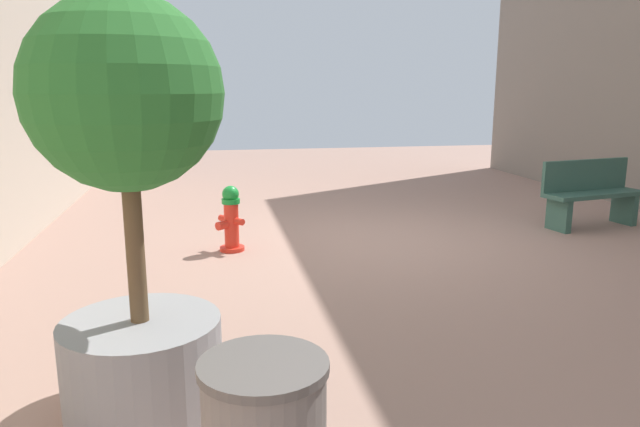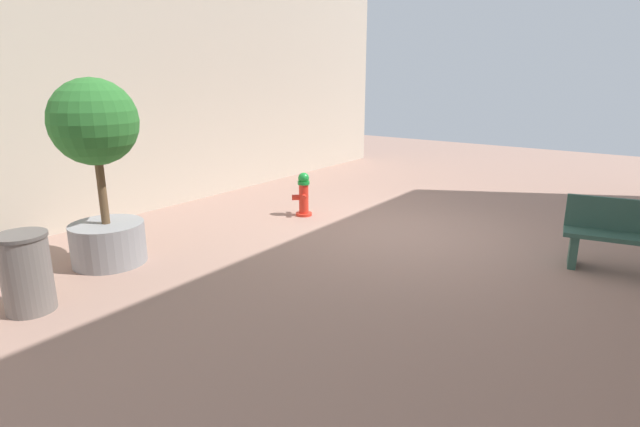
% 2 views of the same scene
% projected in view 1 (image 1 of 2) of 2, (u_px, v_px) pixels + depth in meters
% --- Properties ---
extents(ground_plane, '(23.40, 23.40, 0.00)m').
position_uv_depth(ground_plane, '(389.00, 241.00, 7.64)').
color(ground_plane, '#9E7A6B').
extents(fire_hydrant, '(0.36, 0.36, 0.81)m').
position_uv_depth(fire_hydrant, '(231.00, 219.00, 7.10)').
color(fire_hydrant, red).
rests_on(fire_hydrant, ground_plane).
extents(bench_near, '(1.58, 0.71, 0.95)m').
position_uv_depth(bench_near, '(590.00, 193.00, 8.35)').
color(bench_near, '#33594C').
rests_on(bench_near, ground_plane).
extents(planter_tree, '(1.12, 1.12, 2.49)m').
position_uv_depth(planter_tree, '(130.00, 174.00, 3.39)').
color(planter_tree, gray).
rests_on(planter_tree, ground_plane).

